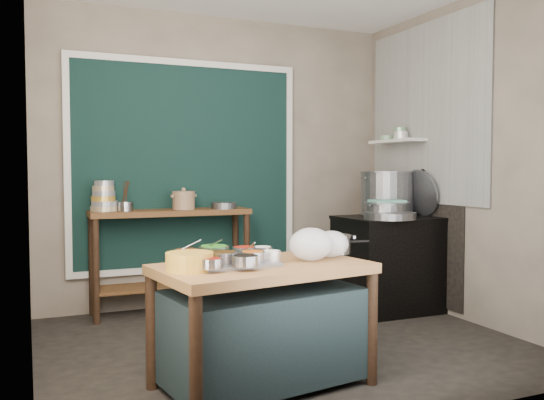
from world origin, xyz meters
name	(u,v)px	position (x,y,z in m)	size (l,w,h in m)	color
floor	(282,344)	(0.00, 0.00, -0.01)	(3.50, 3.00, 0.02)	#28241F
back_wall	(220,161)	(0.00, 1.51, 1.40)	(3.50, 0.02, 2.80)	gray
left_wall	(26,156)	(-1.76, 0.00, 1.40)	(0.02, 3.00, 2.80)	gray
right_wall	(468,160)	(1.76, 0.00, 1.40)	(0.02, 3.00, 2.80)	gray
curtain_panel	(186,166)	(-0.35, 1.47, 1.35)	(2.10, 0.02, 1.90)	black
curtain_frame	(187,166)	(-0.35, 1.46, 1.35)	(2.22, 0.03, 2.02)	beige
tile_panel	(426,113)	(1.74, 0.55, 1.85)	(0.02, 1.70, 1.70)	#B2B2AA
soot_patch	(418,233)	(1.74, 0.65, 0.70)	(0.01, 1.30, 1.30)	black
wall_shelf	(397,141)	(1.63, 0.85, 1.60)	(0.22, 0.70, 0.03)	beige
prep_table	(263,325)	(-0.47, -0.75, 0.38)	(1.25, 0.72, 0.75)	#905B34
back_counter	(171,261)	(-0.55, 1.28, 0.47)	(1.45, 0.40, 0.95)	brown
stove_block	(390,265)	(1.35, 0.55, 0.42)	(0.90, 0.68, 0.85)	black
stove_top	(390,218)	(1.35, 0.55, 0.86)	(0.92, 0.69, 0.03)	black
condiment_tray	(230,263)	(-0.67, -0.72, 0.76)	(0.53, 0.38, 0.02)	gray
condiment_bowls	(225,256)	(-0.69, -0.70, 0.81)	(0.65, 0.53, 0.07)	gray
yellow_basin	(190,261)	(-0.93, -0.80, 0.80)	(0.27, 0.27, 0.10)	gold
saucepan	(335,244)	(0.15, -0.53, 0.81)	(0.23, 0.23, 0.13)	gray
plastic_bag_a	(311,244)	(-0.14, -0.75, 0.85)	(0.28, 0.23, 0.21)	white
plastic_bag_b	(331,244)	(0.04, -0.68, 0.84)	(0.23, 0.20, 0.17)	white
bowl_stack	(104,198)	(-1.13, 1.32, 1.07)	(0.24, 0.24, 0.27)	tan
utensil_cup	(126,206)	(-0.96, 1.26, 0.99)	(0.14, 0.14, 0.08)	gray
ceramic_crock	(184,201)	(-0.43, 1.26, 1.02)	(0.22, 0.22, 0.15)	#906D4E
wide_bowl	(224,206)	(-0.06, 1.21, 0.98)	(0.24, 0.24, 0.06)	gray
stock_pot	(387,193)	(1.45, 0.75, 1.09)	(0.54, 0.54, 0.42)	gray
pot_lid	(421,193)	(1.66, 0.50, 1.10)	(0.45, 0.45, 0.02)	gray
steamer	(387,210)	(1.27, 0.49, 0.95)	(0.43, 0.43, 0.14)	gray
green_cloth	(387,201)	(1.27, 0.49, 1.03)	(0.29, 0.22, 0.02)	#58957E
shallow_pan	(390,216)	(1.19, 0.33, 0.91)	(0.46, 0.46, 0.06)	gray
shelf_bowl_stack	(401,134)	(1.63, 0.80, 1.67)	(0.15, 0.15, 0.12)	silver
shelf_bowl_green	(387,138)	(1.63, 1.03, 1.64)	(0.14, 0.14, 0.05)	gray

